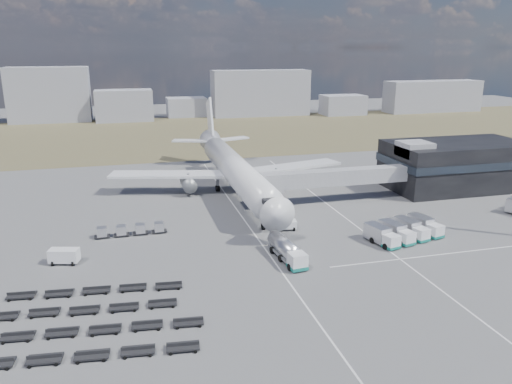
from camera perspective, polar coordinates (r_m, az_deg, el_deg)
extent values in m
plane|color=#565659|center=(76.70, 2.64, -6.57)|extent=(420.00, 420.00, 0.00)
cube|color=brown|center=(181.17, -7.78, 6.63)|extent=(420.00, 90.00, 0.01)
cube|color=silver|center=(80.63, 0.22, -5.38)|extent=(0.25, 110.00, 0.01)
cube|color=silver|center=(86.72, 11.82, -4.16)|extent=(0.25, 110.00, 0.01)
cube|color=silver|center=(80.98, 21.67, -6.49)|extent=(40.00, 0.25, 0.01)
cube|color=black|center=(117.36, 21.97, 2.88)|extent=(30.00, 16.00, 10.00)
cube|color=#262D38|center=(117.12, 22.03, 3.45)|extent=(30.40, 16.40, 1.60)
cube|color=#939399|center=(108.13, 17.69, 4.68)|extent=(6.00, 6.00, 3.00)
cube|color=#939399|center=(99.46, 9.16, 1.69)|extent=(29.80, 3.00, 3.00)
cube|color=#939399|center=(94.48, 1.81, 1.12)|extent=(4.00, 3.60, 3.40)
cylinder|color=slate|center=(96.06, 2.57, -0.21)|extent=(0.70, 0.70, 5.10)
cylinder|color=black|center=(96.67, 2.55, -1.41)|extent=(1.40, 0.90, 1.40)
cylinder|color=white|center=(102.69, -2.29, 2.46)|extent=(5.60, 48.00, 5.60)
cone|color=white|center=(77.98, 1.92, -2.01)|extent=(5.60, 5.00, 5.60)
cone|color=white|center=(129.41, -4.99, 5.65)|extent=(5.60, 8.00, 5.60)
cube|color=black|center=(79.57, 1.52, -1.03)|extent=(2.20, 2.00, 0.80)
cube|color=white|center=(105.92, -9.76, 2.00)|extent=(25.59, 11.38, 0.50)
cube|color=white|center=(111.03, 3.73, 2.85)|extent=(25.59, 11.38, 0.50)
cylinder|color=slate|center=(104.75, -7.71, 0.97)|extent=(3.00, 5.00, 3.00)
cylinder|color=slate|center=(108.55, 2.29, 1.64)|extent=(3.00, 5.00, 3.00)
cube|color=white|center=(130.50, -7.53, 5.84)|extent=(9.49, 5.63, 0.35)
cube|color=white|center=(132.29, -2.78, 6.10)|extent=(9.49, 5.63, 0.35)
cube|color=white|center=(131.43, -5.28, 8.32)|extent=(0.50, 9.06, 11.45)
cylinder|color=slate|center=(84.30, 0.83, -3.50)|extent=(0.50, 0.50, 2.50)
cylinder|color=slate|center=(106.90, -4.40, 0.74)|extent=(0.60, 0.60, 2.50)
cylinder|color=slate|center=(108.17, -1.07, 0.97)|extent=(0.60, 0.60, 2.50)
cylinder|color=black|center=(84.55, 0.83, -3.98)|extent=(0.50, 1.20, 1.20)
cube|color=#91929E|center=(224.40, -22.54, 10.24)|extent=(31.84, 12.00, 22.16)
cube|color=#91929E|center=(217.96, -14.83, 9.55)|extent=(23.11, 12.00, 12.83)
cube|color=#91929E|center=(227.90, -7.95, 9.60)|extent=(17.08, 12.00, 8.19)
cube|color=#91929E|center=(228.01, 0.51, 11.25)|extent=(43.39, 12.00, 20.04)
cube|color=#91929E|center=(234.89, 9.89, 9.79)|extent=(19.06, 12.00, 8.80)
cube|color=#91929E|center=(247.92, 16.54, 10.35)|extent=(15.84, 12.00, 14.48)
cube|color=#91929E|center=(258.05, 19.83, 10.28)|extent=(43.01, 12.00, 14.49)
cube|color=white|center=(69.58, 4.76, -7.84)|extent=(2.51, 2.51, 2.19)
cube|color=#147166|center=(69.93, 4.74, -8.48)|extent=(2.61, 2.61, 0.48)
cylinder|color=silver|center=(73.29, 3.21, -6.16)|extent=(3.10, 7.33, 2.38)
cube|color=slate|center=(73.71, 3.19, -6.95)|extent=(3.01, 7.32, 0.33)
cylinder|color=black|center=(72.61, 3.65, -7.53)|extent=(2.57, 1.30, 1.05)
cube|color=white|center=(84.56, 3.41, -3.79)|extent=(3.88, 2.59, 1.58)
cube|color=white|center=(76.44, -21.08, -6.89)|extent=(4.42, 2.85, 2.20)
cube|color=white|center=(110.04, 0.66, 1.45)|extent=(4.57, 6.64, 2.88)
cube|color=#147166|center=(110.34, 0.65, 0.85)|extent=(4.71, 6.78, 0.46)
cube|color=white|center=(79.16, 15.22, -5.47)|extent=(2.55, 2.48, 2.03)
cube|color=#147166|center=(79.45, 15.18, -6.00)|extent=(2.66, 2.59, 0.41)
cube|color=silver|center=(81.21, 13.68, -4.52)|extent=(3.17, 4.65, 2.40)
cube|color=white|center=(81.26, 16.83, -5.03)|extent=(2.55, 2.48, 2.03)
cube|color=#147166|center=(81.54, 16.79, -5.55)|extent=(2.66, 2.59, 0.41)
cube|color=silver|center=(83.25, 15.29, -4.12)|extent=(3.17, 4.65, 2.40)
cube|color=white|center=(83.43, 18.36, -4.61)|extent=(2.55, 2.48, 2.03)
cube|color=#147166|center=(83.70, 18.31, -5.11)|extent=(2.66, 2.59, 0.41)
cube|color=silver|center=(85.37, 16.82, -3.74)|extent=(3.17, 4.65, 2.40)
cube|color=white|center=(85.65, 19.81, -4.21)|extent=(2.55, 2.48, 2.03)
cube|color=#147166|center=(85.92, 19.76, -4.70)|extent=(2.66, 2.59, 0.41)
cube|color=silver|center=(87.54, 18.27, -3.37)|extent=(3.17, 4.65, 2.40)
cube|color=black|center=(84.67, -17.16, -4.86)|extent=(2.48, 1.53, 0.17)
cube|color=silver|center=(84.39, -17.21, -4.35)|extent=(1.53, 1.53, 1.42)
cube|color=black|center=(84.56, -15.11, -4.72)|extent=(2.48, 1.53, 0.17)
cube|color=silver|center=(84.28, -15.15, -4.20)|extent=(1.53, 1.53, 1.42)
cube|color=black|center=(84.57, -13.05, -4.57)|extent=(2.48, 1.53, 0.17)
cube|color=silver|center=(84.29, -13.09, -4.05)|extent=(1.53, 1.53, 1.42)
cube|color=black|center=(84.68, -11.00, -4.41)|extent=(2.48, 1.53, 0.17)
cube|color=silver|center=(84.40, -11.03, -3.90)|extent=(1.53, 1.53, 1.42)
cube|color=black|center=(54.96, -20.64, -17.12)|extent=(26.87, 4.34, 0.81)
cube|color=black|center=(58.87, -19.75, -14.65)|extent=(26.87, 4.34, 0.81)
cube|color=black|center=(62.89, -18.99, -12.48)|extent=(22.42, 3.89, 0.81)
cube|color=black|center=(67.00, -18.33, -10.58)|extent=(22.42, 3.89, 0.81)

